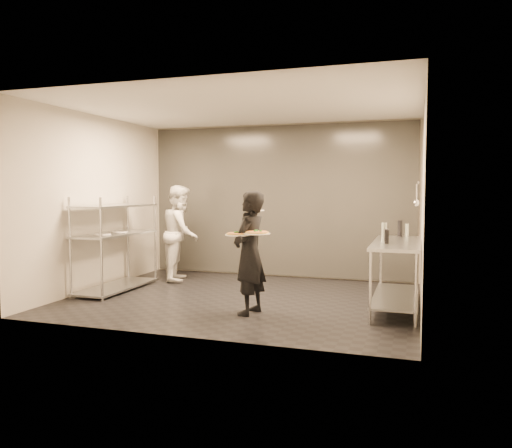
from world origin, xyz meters
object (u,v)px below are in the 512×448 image
(chef, at_px, (181,233))
(pizza_plate_near, at_px, (237,234))
(salad_plate, at_px, (253,209))
(bottle_dark, at_px, (400,228))
(pos_monitor, at_px, (386,236))
(waiter, at_px, (250,253))
(bottle_green, at_px, (384,232))
(prep_counter, at_px, (396,264))
(pizza_plate_far, at_px, (257,233))
(pass_rack, at_px, (116,242))
(bottle_clear, at_px, (407,230))

(chef, bearing_deg, pizza_plate_near, -155.93)
(salad_plate, relative_size, bottle_dark, 1.24)
(pos_monitor, bearing_deg, pizza_plate_near, -161.32)
(waiter, xyz_separation_m, bottle_green, (1.62, 0.83, 0.25))
(prep_counter, distance_m, salad_plate, 2.04)
(bottle_green, bearing_deg, pizza_plate_far, -145.57)
(bottle_green, bearing_deg, waiter, -153.03)
(pass_rack, bearing_deg, bottle_dark, 9.96)
(chef, bearing_deg, bottle_dark, -112.33)
(pizza_plate_near, xyz_separation_m, pos_monitor, (1.77, 0.80, -0.05))
(waiter, bearing_deg, pos_monitor, 119.56)
(pos_monitor, relative_size, bottle_clear, 1.31)
(waiter, height_order, bottle_green, waiter)
(pos_monitor, relative_size, bottle_dark, 1.04)
(chef, bearing_deg, waiter, -151.80)
(pass_rack, xyz_separation_m, salad_plate, (2.48, -0.50, 0.58))
(chef, height_order, pizza_plate_far, chef)
(prep_counter, height_order, salad_plate, salad_plate)
(pizza_plate_far, distance_m, bottle_green, 1.78)
(chef, distance_m, pizza_plate_far, 2.98)
(prep_counter, distance_m, bottle_dark, 0.87)
(waiter, relative_size, pizza_plate_near, 5.11)
(bottle_clear, bearing_deg, pizza_plate_far, -134.09)
(bottle_clear, bearing_deg, chef, 175.53)
(prep_counter, bearing_deg, pizza_plate_near, -152.03)
(prep_counter, height_order, chef, chef)
(chef, relative_size, bottle_clear, 8.96)
(pass_rack, bearing_deg, pizza_plate_near, -22.27)
(chef, height_order, bottle_dark, chef)
(bottle_green, bearing_deg, prep_counter, -2.84)
(bottle_green, xyz_separation_m, bottle_clear, (0.27, 0.79, -0.03))
(pass_rack, bearing_deg, pizza_plate_far, -20.23)
(chef, xyz_separation_m, bottle_dark, (3.75, -0.34, 0.20))
(bottle_green, bearing_deg, bottle_clear, 70.90)
(prep_counter, distance_m, chef, 3.89)
(prep_counter, distance_m, waiter, 1.97)
(waiter, bearing_deg, chef, -125.51)
(bottle_green, bearing_deg, chef, 162.98)
(waiter, bearing_deg, bottle_clear, 139.59)
(prep_counter, height_order, bottle_dark, bottle_dark)
(bottle_dark, bearing_deg, pizza_plate_near, -137.20)
(waiter, distance_m, chef, 2.73)
(chef, relative_size, bottle_green, 6.74)
(prep_counter, bearing_deg, bottle_clear, 82.10)
(waiter, distance_m, salad_plate, 0.64)
(pos_monitor, bearing_deg, bottle_clear, 71.18)
(salad_plate, bearing_deg, waiter, -79.85)
(pizza_plate_far, xyz_separation_m, salad_plate, (-0.22, 0.50, 0.27))
(salad_plate, bearing_deg, pizza_plate_near, -94.89)
(pizza_plate_near, relative_size, bottle_green, 1.25)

